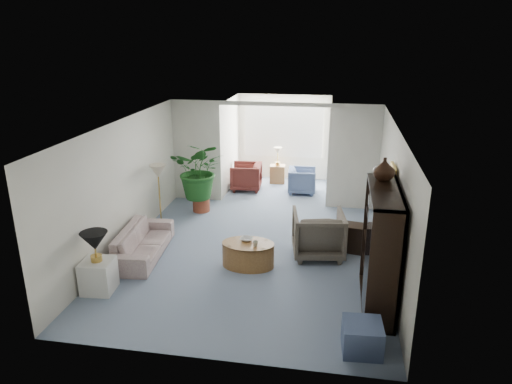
% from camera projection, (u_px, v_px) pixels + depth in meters
% --- Properties ---
extents(floor, '(6.00, 6.00, 0.00)m').
position_uv_depth(floor, '(251.00, 257.00, 9.00)').
color(floor, gray).
rests_on(floor, ground).
extents(sunroom_floor, '(2.60, 2.60, 0.00)m').
position_uv_depth(sunroom_floor, '(278.00, 189.00, 12.83)').
color(sunroom_floor, gray).
rests_on(sunroom_floor, ground).
extents(back_pier_left, '(1.20, 0.12, 2.50)m').
position_uv_depth(back_pier_left, '(197.00, 151.00, 11.71)').
color(back_pier_left, beige).
rests_on(back_pier_left, ground).
extents(back_pier_right, '(1.20, 0.12, 2.50)m').
position_uv_depth(back_pier_right, '(354.00, 158.00, 11.09)').
color(back_pier_right, beige).
rests_on(back_pier_right, ground).
extents(back_header, '(2.60, 0.12, 0.10)m').
position_uv_depth(back_header, '(274.00, 104.00, 11.02)').
color(back_header, beige).
rests_on(back_header, back_pier_left).
extents(window_pane, '(2.20, 0.02, 1.50)m').
position_uv_depth(window_pane, '(284.00, 130.00, 13.39)').
color(window_pane, white).
extents(window_blinds, '(2.20, 0.02, 1.50)m').
position_uv_depth(window_blinds, '(284.00, 131.00, 13.36)').
color(window_blinds, white).
extents(framed_picture, '(0.04, 0.50, 0.40)m').
position_uv_depth(framed_picture, '(393.00, 179.00, 7.97)').
color(framed_picture, '#B7AD93').
extents(sofa, '(0.89, 1.93, 0.55)m').
position_uv_depth(sofa, '(143.00, 242.00, 8.99)').
color(sofa, beige).
rests_on(sofa, ground).
extents(end_table, '(0.53, 0.53, 0.54)m').
position_uv_depth(end_table, '(99.00, 276.00, 7.76)').
color(end_table, silver).
rests_on(end_table, ground).
extents(table_lamp, '(0.44, 0.44, 0.30)m').
position_uv_depth(table_lamp, '(94.00, 241.00, 7.56)').
color(table_lamp, black).
rests_on(table_lamp, end_table).
extents(floor_lamp, '(0.36, 0.36, 0.28)m').
position_uv_depth(floor_lamp, '(158.00, 171.00, 10.04)').
color(floor_lamp, beige).
rests_on(floor_lamp, ground).
extents(coffee_table, '(1.04, 1.04, 0.45)m').
position_uv_depth(coffee_table, '(248.00, 254.00, 8.60)').
color(coffee_table, olive).
rests_on(coffee_table, ground).
extents(coffee_bowl, '(0.25, 0.25, 0.06)m').
position_uv_depth(coffee_bowl, '(246.00, 239.00, 8.62)').
color(coffee_bowl, silver).
rests_on(coffee_bowl, coffee_table).
extents(coffee_cup, '(0.11, 0.11, 0.09)m').
position_uv_depth(coffee_cup, '(255.00, 244.00, 8.40)').
color(coffee_cup, beige).
rests_on(coffee_cup, coffee_table).
extents(wingback_chair, '(1.07, 1.10, 0.87)m').
position_uv_depth(wingback_chair, '(318.00, 234.00, 8.95)').
color(wingback_chair, '#696053').
rests_on(wingback_chair, ground).
extents(side_table_dark, '(0.51, 0.44, 0.54)m').
position_uv_depth(side_table_dark, '(355.00, 238.00, 9.17)').
color(side_table_dark, black).
rests_on(side_table_dark, ground).
extents(entertainment_cabinet, '(0.45, 1.69, 1.87)m').
position_uv_depth(entertainment_cabinet, '(380.00, 249.00, 7.19)').
color(entertainment_cabinet, black).
rests_on(entertainment_cabinet, ground).
extents(cabinet_urn, '(0.34, 0.34, 0.35)m').
position_uv_depth(cabinet_urn, '(384.00, 169.00, 7.30)').
color(cabinet_urn, black).
rests_on(cabinet_urn, entertainment_cabinet).
extents(ottoman, '(0.55, 0.55, 0.41)m').
position_uv_depth(ottoman, '(362.00, 337.00, 6.31)').
color(ottoman, slate).
rests_on(ottoman, ground).
extents(plant_pot, '(0.40, 0.40, 0.32)m').
position_uv_depth(plant_pot, '(201.00, 204.00, 11.27)').
color(plant_pot, brown).
rests_on(plant_pot, ground).
extents(house_plant, '(1.24, 1.07, 1.38)m').
position_uv_depth(house_plant, '(200.00, 170.00, 10.99)').
color(house_plant, '#1B501B').
rests_on(house_plant, plant_pot).
extents(sunroom_chair_blue, '(0.77, 0.75, 0.66)m').
position_uv_depth(sunroom_chair_blue, '(302.00, 181.00, 12.49)').
color(sunroom_chair_blue, slate).
rests_on(sunroom_chair_blue, ground).
extents(sunroom_chair_maroon, '(0.84, 0.82, 0.72)m').
position_uv_depth(sunroom_chair_maroon, '(246.00, 177.00, 12.72)').
color(sunroom_chair_maroon, '#5A241F').
rests_on(sunroom_chair_maroon, ground).
extents(sunroom_table, '(0.43, 0.35, 0.50)m').
position_uv_depth(sunroom_table, '(277.00, 174.00, 13.33)').
color(sunroom_table, olive).
rests_on(sunroom_table, ground).
extents(shelf_clutter, '(0.30, 1.19, 1.06)m').
position_uv_depth(shelf_clutter, '(378.00, 242.00, 7.06)').
color(shelf_clutter, '#29251F').
rests_on(shelf_clutter, entertainment_cabinet).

